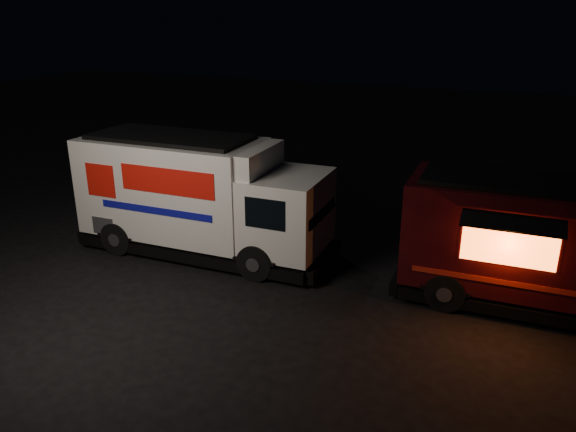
# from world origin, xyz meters

# --- Properties ---
(ground) EXTENTS (80.00, 80.00, 0.00)m
(ground) POSITION_xyz_m (0.00, 0.00, 0.00)
(ground) COLOR black
(ground) RESTS_ON ground
(white_truck) EXTENTS (7.32, 2.68, 3.29)m
(white_truck) POSITION_xyz_m (-0.77, 1.61, 1.65)
(white_truck) COLOR silver
(white_truck) RESTS_ON ground
(red_truck) EXTENTS (6.50, 2.57, 2.99)m
(red_truck) POSITION_xyz_m (7.87, 2.05, 1.50)
(red_truck) COLOR #3A0A0D
(red_truck) RESTS_ON ground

